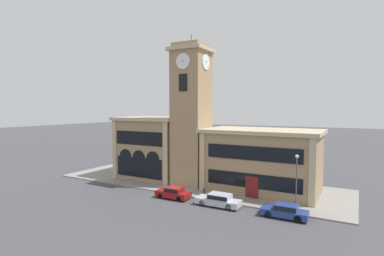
{
  "coord_description": "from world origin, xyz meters",
  "views": [
    {
      "loc": [
        19.8,
        -30.01,
        10.48
      ],
      "look_at": [
        1.3,
        3.02,
        8.0
      ],
      "focal_mm": 28.0,
      "sensor_mm": 36.0,
      "label": 1
    }
  ],
  "objects_px": {
    "parked_car_near": "(174,192)",
    "bollard": "(204,193)",
    "parked_car_mid": "(219,200)",
    "parked_car_far": "(285,211)",
    "street_lamp": "(297,175)"
  },
  "relations": [
    {
      "from": "parked_car_far",
      "to": "street_lamp",
      "type": "bearing_deg",
      "value": -111.99
    },
    {
      "from": "parked_car_near",
      "to": "parked_car_far",
      "type": "height_order",
      "value": "parked_car_near"
    },
    {
      "from": "parked_car_near",
      "to": "street_lamp",
      "type": "xyz_separation_m",
      "value": [
        13.38,
        1.76,
        3.24
      ]
    },
    {
      "from": "parked_car_near",
      "to": "bollard",
      "type": "bearing_deg",
      "value": -151.99
    },
    {
      "from": "parked_car_far",
      "to": "parked_car_near",
      "type": "bearing_deg",
      "value": -0.77
    },
    {
      "from": "parked_car_mid",
      "to": "parked_car_near",
      "type": "bearing_deg",
      "value": -0.77
    },
    {
      "from": "parked_car_mid",
      "to": "parked_car_far",
      "type": "distance_m",
      "value": 6.93
    },
    {
      "from": "parked_car_near",
      "to": "street_lamp",
      "type": "distance_m",
      "value": 13.87
    },
    {
      "from": "parked_car_mid",
      "to": "bollard",
      "type": "bearing_deg",
      "value": -33.7
    },
    {
      "from": "parked_car_near",
      "to": "street_lamp",
      "type": "height_order",
      "value": "street_lamp"
    },
    {
      "from": "parked_car_near",
      "to": "bollard",
      "type": "relative_size",
      "value": 3.82
    },
    {
      "from": "parked_car_mid",
      "to": "bollard",
      "type": "distance_m",
      "value": 3.15
    },
    {
      "from": "parked_car_far",
      "to": "parked_car_mid",
      "type": "bearing_deg",
      "value": -0.78
    },
    {
      "from": "street_lamp",
      "to": "bollard",
      "type": "height_order",
      "value": "street_lamp"
    },
    {
      "from": "parked_car_near",
      "to": "parked_car_far",
      "type": "xyz_separation_m",
      "value": [
        12.69,
        0.0,
        0.0
      ]
    }
  ]
}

